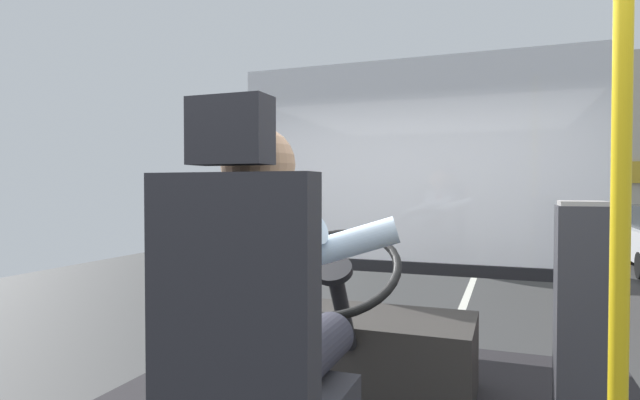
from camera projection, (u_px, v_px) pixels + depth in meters
name	position (u px, v px, depth m)	size (l,w,h in m)	color
ground	(474.00, 279.00, 10.27)	(18.00, 44.00, 0.06)	#373737
driver_seat	(249.00, 366.00, 1.45)	(0.48, 0.48, 1.30)	black
bus_driver	(267.00, 294.00, 1.55)	(0.75, 0.58, 0.80)	#282833
steering_console	(364.00, 349.00, 2.62)	(1.10, 1.05, 0.87)	#282623
handrail_pole	(621.00, 171.00, 1.20)	(0.04, 0.04, 2.20)	gold
fare_box	(581.00, 317.00, 2.19)	(0.20, 0.21, 1.00)	#333338
windshield_panel	(409.00, 190.00, 3.49)	(2.50, 0.08, 1.48)	silver
street_tree	(374.00, 109.00, 13.95)	(2.47, 2.47, 5.27)	#4C3828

